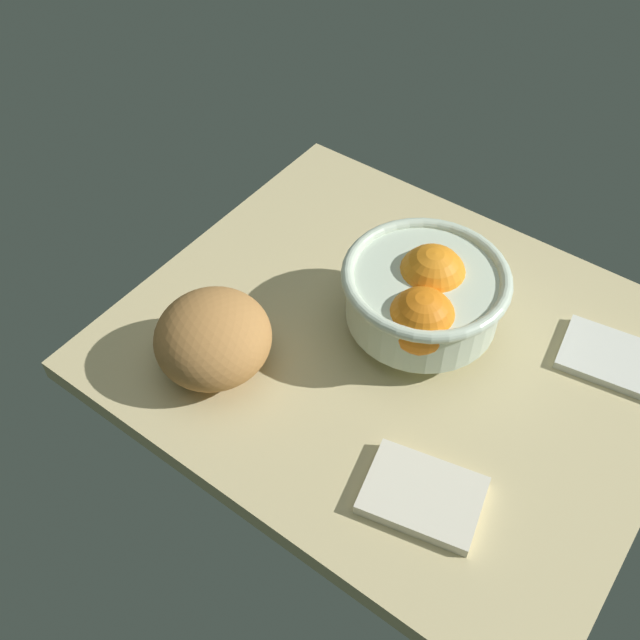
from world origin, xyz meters
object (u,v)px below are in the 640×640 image
at_px(bread_loaf, 213,338).
at_px(napkin_folded, 423,495).
at_px(napkin_spare, 618,360).
at_px(fruit_bowl, 424,295).

distance_m(bread_loaf, napkin_folded, 0.31).
bearing_deg(napkin_spare, bread_loaf, 36.47).
xyz_separation_m(bread_loaf, napkin_folded, (-0.31, 0.01, -0.04)).
relative_size(napkin_folded, napkin_spare, 0.89).
bearing_deg(napkin_folded, napkin_spare, -108.29).
height_order(fruit_bowl, bread_loaf, fruit_bowl).
height_order(napkin_folded, napkin_spare, napkin_folded).
xyz_separation_m(fruit_bowl, bread_loaf, (0.18, 0.20, -0.02)).
bearing_deg(napkin_folded, fruit_bowl, -57.92).
xyz_separation_m(fruit_bowl, napkin_spare, (-0.23, -0.10, -0.06)).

